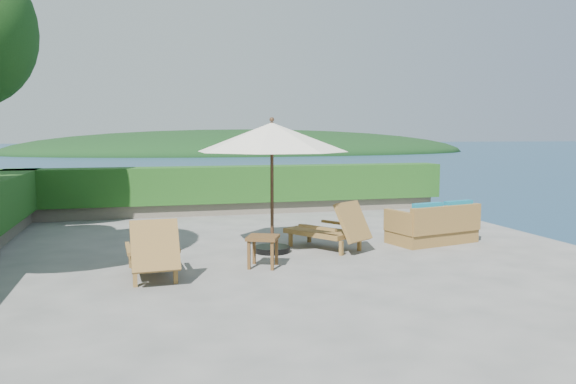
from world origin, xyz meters
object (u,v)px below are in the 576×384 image
object	(u,v)px
lounge_left	(152,252)
wicker_loveseat	(434,227)
lounge_right	(331,229)
side_table	(263,241)
patio_umbrella	(272,138)

from	to	relation	value
lounge_left	wicker_loveseat	size ratio (longest dim) A/B	0.89
lounge_right	side_table	xyz separation A→B (m)	(-1.59, -1.09, 0.03)
lounge_right	patio_umbrella	bearing A→B (deg)	143.48
lounge_left	wicker_loveseat	distance (m)	5.90
side_table	wicker_loveseat	world-z (taller)	wicker_loveseat
patio_umbrella	lounge_left	distance (m)	3.19
lounge_left	lounge_right	size ratio (longest dim) A/B	0.98
lounge_right	lounge_left	bearing A→B (deg)	167.62
lounge_left	side_table	bearing A→B (deg)	3.64
lounge_left	wicker_loveseat	world-z (taller)	lounge_left
patio_umbrella	lounge_right	size ratio (longest dim) A/B	2.08
lounge_right	wicker_loveseat	size ratio (longest dim) A/B	0.91
patio_umbrella	lounge_right	world-z (taller)	patio_umbrella
wicker_loveseat	lounge_left	bearing A→B (deg)	-179.55
lounge_left	side_table	xyz separation A→B (m)	(1.84, 0.24, 0.03)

